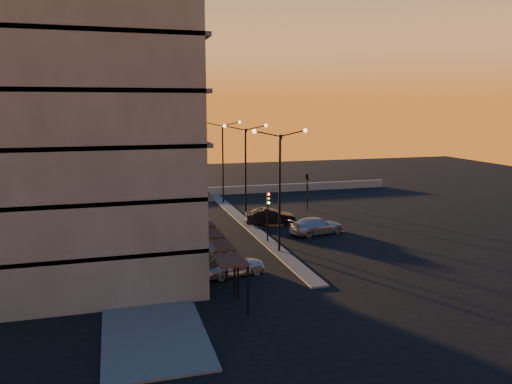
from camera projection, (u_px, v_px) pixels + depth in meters
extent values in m
plane|color=black|center=(279.00, 252.00, 38.59)|extent=(120.00, 120.00, 0.00)
cube|color=#525350|center=(137.00, 248.00, 39.48)|extent=(5.00, 40.00, 0.12)
cube|color=#525350|center=(246.00, 223.00, 48.04)|extent=(1.20, 36.00, 0.12)
cube|color=slate|center=(228.00, 190.00, 63.65)|extent=(44.00, 0.50, 1.00)
cylinder|color=#646058|center=(80.00, 87.00, 34.50)|extent=(14.00, 14.00, 25.00)
cube|color=#646058|center=(75.00, 84.00, 29.76)|extent=(14.00, 10.00, 25.00)
cylinder|color=black|center=(89.00, 239.00, 36.36)|extent=(14.16, 14.16, 2.40)
cube|color=black|center=(195.00, 218.00, 34.21)|extent=(0.15, 3.20, 1.20)
cylinder|color=black|center=(280.00, 195.00, 37.82)|extent=(0.18, 0.18, 9.00)
cube|color=black|center=(280.00, 137.00, 37.06)|extent=(0.25, 0.25, 0.35)
sphere|color=#FFE5B2|center=(254.00, 131.00, 36.44)|extent=(0.32, 0.32, 0.32)
sphere|color=#FFE5B2|center=(305.00, 130.00, 37.53)|extent=(0.32, 0.32, 0.32)
cylinder|color=black|center=(246.00, 177.00, 47.28)|extent=(0.18, 0.18, 9.00)
cube|color=black|center=(245.00, 131.00, 46.52)|extent=(0.25, 0.25, 0.35)
sphere|color=#FFE5B2|center=(224.00, 126.00, 45.90)|extent=(0.32, 0.32, 0.32)
sphere|color=#FFE5B2|center=(266.00, 125.00, 47.00)|extent=(0.32, 0.32, 0.32)
cylinder|color=black|center=(223.00, 165.00, 56.74)|extent=(0.18, 0.18, 9.00)
cube|color=black|center=(222.00, 126.00, 55.99)|extent=(0.25, 0.25, 0.35)
sphere|color=#FFE5B2|center=(205.00, 122.00, 55.36)|extent=(0.32, 0.32, 0.32)
sphere|color=#FFE5B2|center=(240.00, 122.00, 56.46)|extent=(0.32, 0.32, 0.32)
cylinder|color=black|center=(268.00, 223.00, 41.15)|extent=(0.12, 0.12, 3.20)
cube|color=black|center=(268.00, 198.00, 40.61)|extent=(0.28, 0.16, 1.00)
sphere|color=#FF0C05|center=(269.00, 194.00, 40.46)|extent=(0.20, 0.20, 0.20)
sphere|color=orange|center=(269.00, 198.00, 40.52)|extent=(0.20, 0.20, 0.20)
sphere|color=#0CFF26|center=(269.00, 203.00, 40.58)|extent=(0.20, 0.20, 0.20)
cylinder|color=black|center=(308.00, 198.00, 53.79)|extent=(0.12, 0.12, 2.80)
imported|color=black|center=(308.00, 181.00, 53.48)|extent=(0.13, 0.16, 0.80)
cylinder|color=black|center=(307.00, 191.00, 57.99)|extent=(0.12, 0.12, 2.80)
imported|color=black|center=(307.00, 176.00, 57.68)|extent=(0.42, 1.99, 0.80)
imported|color=silver|center=(233.00, 265.00, 33.26)|extent=(4.58, 2.53, 1.47)
imported|color=black|center=(270.00, 217.00, 47.37)|extent=(4.93, 2.31, 1.56)
imported|color=#ABACB3|center=(317.00, 226.00, 43.99)|extent=(5.41, 3.12, 1.47)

